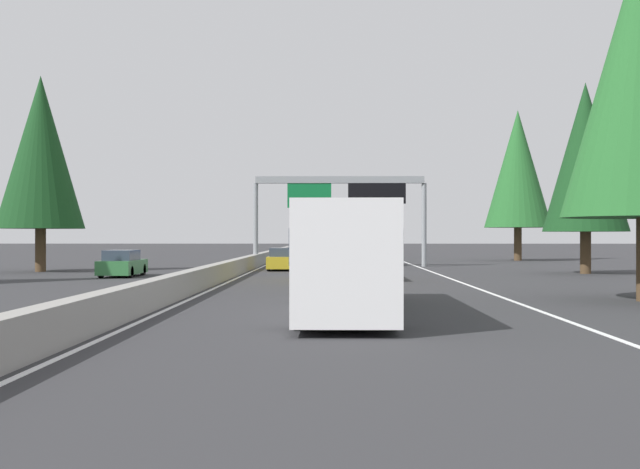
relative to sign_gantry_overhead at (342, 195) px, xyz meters
name	(u,v)px	position (x,y,z in m)	size (l,w,h in m)	color
ground_plane	(266,264)	(5.15, 6.03, -5.25)	(320.00, 320.00, 0.00)	#2D2D30
median_barrier	(279,253)	(25.15, 6.33, -4.80)	(180.00, 0.56, 0.90)	gray
shoulder_stripe_right	(399,260)	(15.15, -5.49, -5.24)	(160.00, 0.16, 0.01)	silver
shoulder_stripe_median	(277,260)	(15.15, 5.78, -5.24)	(160.00, 0.16, 0.01)	silver
sign_gantry_overhead	(342,195)	(0.00, 0.00, 0.00)	(0.50, 12.68, 6.60)	gray
bus_near_right	(343,254)	(-34.61, 0.43, -3.53)	(11.50, 2.55, 3.10)	white
box_truck_distant_b	(333,248)	(-16.67, 0.67, -3.64)	(8.50, 2.40, 2.95)	gold
sedan_mid_right	(382,256)	(2.75, -3.09, -4.57)	(4.40, 1.80, 1.47)	#2D6B38
minivan_near_center	(334,245)	(55.15, 0.45, -4.30)	(5.00, 1.95, 1.69)	#AD931E
pickup_far_left	(374,251)	(12.35, -3.03, -4.33)	(5.60, 2.00, 1.86)	#2D6B38
sedan_far_center	(282,260)	(-5.98, 4.00, -4.57)	(4.40, 1.80, 1.47)	#AD931E
sedan_mid_center	(367,250)	(31.08, -3.17, -4.57)	(4.40, 1.80, 1.47)	maroon
bus_far_right	(332,241)	(29.41, 0.76, -3.53)	(11.50, 2.55, 3.10)	#1E4793
oncoming_near	(122,264)	(-14.13, 12.35, -4.57)	(4.40, 1.80, 1.47)	#2D6B38
conifer_right_near	(585,157)	(-10.48, -14.35, 1.68)	(5.01, 5.01, 11.39)	#4C3823
conifer_right_mid	(518,169)	(14.22, -16.14, 3.07)	(6.02, 6.02, 13.67)	#4C3823
conifer_left_near	(41,152)	(-8.41, 19.04, 2.25)	(5.43, 5.43, 12.33)	#4C3823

